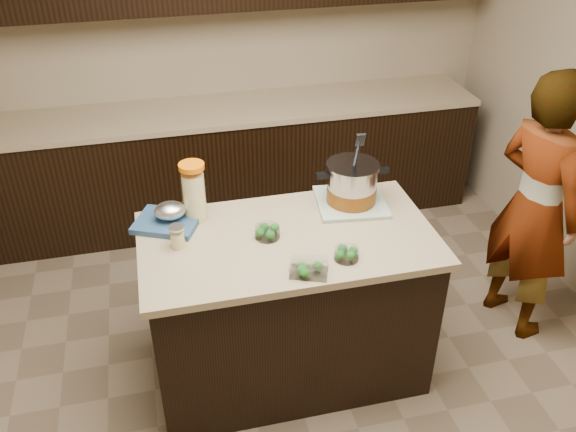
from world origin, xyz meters
The scene contains 13 objects.
ground_plane centered at (0.00, 0.00, 0.00)m, with size 4.00×4.00×0.00m, color brown.
room_shell centered at (0.00, 0.00, 1.71)m, with size 4.04×4.04×2.72m.
back_cabinets centered at (0.00, 1.74, 0.94)m, with size 3.60×0.63×2.33m.
island centered at (0.00, 0.00, 0.45)m, with size 1.46×0.81×0.90m.
dish_towel centered at (0.40, 0.23, 0.91)m, with size 0.36×0.36×0.02m, color #537B59.
stock_pot centered at (0.40, 0.22, 1.01)m, with size 0.39×0.30×0.40m.
lemonade_pitcher centered at (-0.42, 0.27, 1.04)m, with size 0.17×0.17×0.31m.
mason_jar centered at (-0.53, 0.04, 0.95)m, with size 0.08×0.08×0.12m.
broccoli_tub_left centered at (-0.10, 0.02, 0.93)m, with size 0.14×0.14×0.06m.
broccoli_tub_right centered at (0.22, -0.24, 0.93)m, with size 0.12×0.12×0.06m.
broccoli_tub_rect centered at (0.02, -0.31, 0.93)m, with size 0.20×0.18×0.06m.
blue_tray centered at (-0.56, 0.25, 0.94)m, with size 0.38×0.35×0.12m.
person centered at (1.45, 0.09, 0.80)m, with size 0.59×0.39×1.61m, color gray.
Camera 1 is at (-0.58, -2.40, 2.60)m, focal length 38.00 mm.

